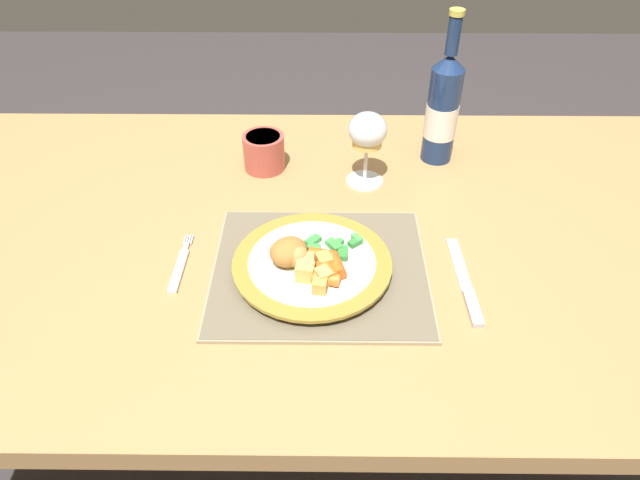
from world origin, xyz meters
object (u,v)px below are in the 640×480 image
object	(u,v)px
dining_table	(294,265)
fork	(180,267)
wine_glass	(367,134)
bottle	(443,109)
dinner_plate	(312,265)
table_knife	(466,287)
drinking_cup	(264,151)

from	to	relation	value
dining_table	fork	xyz separation A→B (m)	(-0.17, -0.10, 0.09)
wine_glass	bottle	bearing A→B (deg)	30.68
dinner_plate	table_knife	size ratio (longest dim) A/B	1.27
table_knife	drinking_cup	distance (m)	0.48
dining_table	drinking_cup	distance (m)	0.24
fork	dinner_plate	bearing A→B (deg)	-2.62
table_knife	wine_glass	xyz separation A→B (m)	(-0.14, 0.29, 0.10)
table_knife	bottle	bearing A→B (deg)	88.77
fork	table_knife	size ratio (longest dim) A/B	0.70
bottle	dining_table	bearing A→B (deg)	-139.79
fork	drinking_cup	distance (m)	0.32
dinner_plate	fork	xyz separation A→B (m)	(-0.21, 0.01, -0.01)
dining_table	bottle	world-z (taller)	bottle
dining_table	fork	distance (m)	0.22
dinner_plate	wine_glass	distance (m)	0.29
dinner_plate	wine_glass	size ratio (longest dim) A/B	1.73
dinner_plate	fork	world-z (taller)	dinner_plate
dining_table	dinner_plate	size ratio (longest dim) A/B	6.45
table_knife	wine_glass	bearing A→B (deg)	115.76
fork	bottle	world-z (taller)	bottle
drinking_cup	wine_glass	bearing A→B (deg)	-14.00
dinner_plate	table_knife	xyz separation A→B (m)	(0.24, -0.03, -0.01)
fork	bottle	bearing A→B (deg)	36.51
dining_table	dinner_plate	xyz separation A→B (m)	(0.04, -0.11, 0.10)
dining_table	fork	size ratio (longest dim) A/B	11.72
table_knife	bottle	xyz separation A→B (m)	(0.01, 0.38, 0.11)
bottle	drinking_cup	size ratio (longest dim) A/B	3.66
fork	bottle	xyz separation A→B (m)	(0.45, 0.34, 0.11)
bottle	drinking_cup	bearing A→B (deg)	-173.47
wine_glass	bottle	xyz separation A→B (m)	(0.15, 0.09, 0.01)
bottle	drinking_cup	distance (m)	0.35
dining_table	dinner_plate	world-z (taller)	dinner_plate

